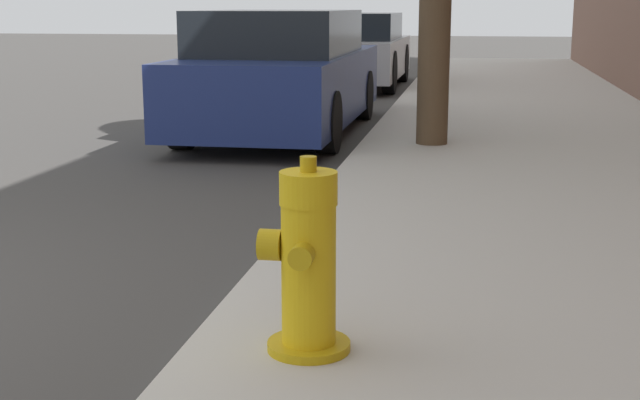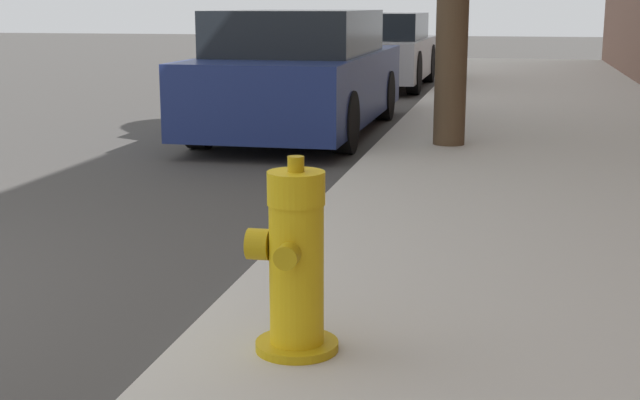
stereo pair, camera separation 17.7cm
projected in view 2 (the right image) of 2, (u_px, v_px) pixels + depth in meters
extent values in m
cube|color=beige|center=(609.00, 378.00, 3.41)|extent=(3.42, 40.00, 0.12)
cylinder|color=#C39C11|center=(297.00, 345.00, 3.53)|extent=(0.33, 0.33, 0.04)
cylinder|color=yellow|center=(297.00, 274.00, 3.46)|extent=(0.21, 0.21, 0.56)
cylinder|color=yellow|center=(296.00, 188.00, 3.39)|extent=(0.22, 0.22, 0.13)
cylinder|color=#C39C11|center=(296.00, 164.00, 3.37)|extent=(0.06, 0.06, 0.06)
cylinder|color=#C39C11|center=(287.00, 256.00, 3.30)|extent=(0.09, 0.07, 0.09)
cylinder|color=#C39C11|center=(305.00, 237.00, 3.58)|extent=(0.09, 0.07, 0.09)
cylinder|color=#C39C11|center=(259.00, 244.00, 3.47)|extent=(0.09, 0.12, 0.12)
cube|color=navy|center=(302.00, 86.00, 10.25)|extent=(1.68, 4.44, 0.74)
cube|color=black|center=(299.00, 32.00, 9.95)|extent=(1.54, 2.44, 0.48)
cylinder|color=black|center=(271.00, 93.00, 11.77)|extent=(0.20, 0.63, 0.63)
cylinder|color=black|center=(384.00, 95.00, 11.46)|extent=(0.20, 0.63, 0.63)
cylinder|color=black|center=(200.00, 118.00, 9.15)|extent=(0.20, 0.63, 0.63)
cylinder|color=black|center=(345.00, 122.00, 8.83)|extent=(0.20, 0.63, 0.63)
cube|color=#B7B7BC|center=(376.00, 57.00, 15.99)|extent=(1.82, 4.03, 0.66)
cube|color=black|center=(375.00, 26.00, 15.72)|extent=(1.68, 2.21, 0.45)
cylinder|color=black|center=(343.00, 62.00, 17.39)|extent=(0.20, 0.72, 0.72)
cylinder|color=black|center=(428.00, 63.00, 17.05)|extent=(0.20, 0.72, 0.72)
cylinder|color=black|center=(316.00, 71.00, 15.01)|extent=(0.20, 0.72, 0.72)
cylinder|color=black|center=(414.00, 73.00, 14.67)|extent=(0.20, 0.72, 0.72)
cylinder|color=brown|center=(453.00, 1.00, 8.43)|extent=(0.31, 0.31, 2.75)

